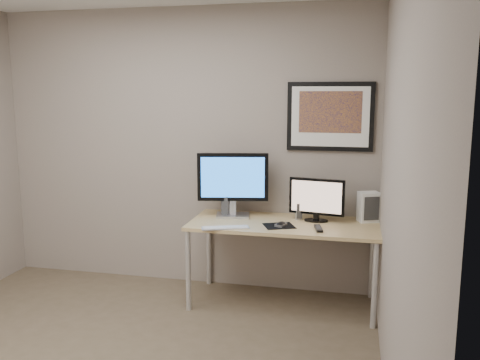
{
  "coord_description": "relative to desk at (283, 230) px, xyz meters",
  "views": [
    {
      "loc": [
        1.56,
        -2.84,
        1.83
      ],
      "look_at": [
        0.67,
        1.1,
        1.13
      ],
      "focal_mm": 38.0,
      "sensor_mm": 36.0,
      "label": 1
    }
  ],
  "objects": [
    {
      "name": "monitor_large",
      "position": [
        -0.47,
        0.12,
        0.38
      ],
      "size": [
        0.62,
        0.26,
        0.57
      ],
      "rotation": [
        0.0,
        0.0,
        0.2
      ],
      "color": "#BCBCC2",
      "rests_on": "desk"
    },
    {
      "name": "mouse",
      "position": [
        -0.01,
        -0.13,
        0.09
      ],
      "size": [
        0.09,
        0.12,
        0.04
      ],
      "primitive_type": "ellipsoid",
      "rotation": [
        0.0,
        0.0,
        -0.32
      ],
      "color": "black",
      "rests_on": "mousepad"
    },
    {
      "name": "desk",
      "position": [
        0.0,
        0.0,
        0.0
      ],
      "size": [
        1.6,
        0.7,
        0.73
      ],
      "color": "#A5814F",
      "rests_on": "floor"
    },
    {
      "name": "room",
      "position": [
        -1.0,
        -0.9,
        0.98
      ],
      "size": [
        3.6,
        3.6,
        3.6
      ],
      "color": "white",
      "rests_on": "ground"
    },
    {
      "name": "framed_art",
      "position": [
        0.35,
        0.33,
        0.96
      ],
      "size": [
        0.75,
        0.04,
        0.6
      ],
      "color": "black",
      "rests_on": "room"
    },
    {
      "name": "mousepad",
      "position": [
        -0.02,
        -0.12,
        0.07
      ],
      "size": [
        0.31,
        0.29,
        0.0
      ],
      "primitive_type": "cube",
      "rotation": [
        0.0,
        0.0,
        0.41
      ],
      "color": "black",
      "rests_on": "desk"
    },
    {
      "name": "speaker_left",
      "position": [
        -0.54,
        0.13,
        0.17
      ],
      "size": [
        0.08,
        0.08,
        0.2
      ],
      "primitive_type": "cylinder",
      "rotation": [
        0.0,
        0.0,
        -0.06
      ],
      "color": "#BCBCC2",
      "rests_on": "desk"
    },
    {
      "name": "remote",
      "position": [
        0.31,
        -0.16,
        0.08
      ],
      "size": [
        0.09,
        0.2,
        0.02
      ],
      "primitive_type": "cube",
      "rotation": [
        0.0,
        0.0,
        0.2
      ],
      "color": "black",
      "rests_on": "desk"
    },
    {
      "name": "fan_unit",
      "position": [
        0.71,
        0.2,
        0.2
      ],
      "size": [
        0.2,
        0.18,
        0.26
      ],
      "primitive_type": "cube",
      "rotation": [
        0.0,
        0.0,
        0.39
      ],
      "color": "white",
      "rests_on": "desk"
    },
    {
      "name": "monitor_tv",
      "position": [
        0.27,
        0.1,
        0.27
      ],
      "size": [
        0.48,
        0.14,
        0.38
      ],
      "rotation": [
        0.0,
        0.0,
        -0.17
      ],
      "color": "black",
      "rests_on": "desk"
    },
    {
      "name": "keyboard",
      "position": [
        -0.44,
        -0.29,
        0.07
      ],
      "size": [
        0.4,
        0.23,
        0.01
      ],
      "primitive_type": "cube",
      "rotation": [
        0.0,
        0.0,
        0.35
      ],
      "color": "silver",
      "rests_on": "desk"
    },
    {
      "name": "speaker_right",
      "position": [
        0.11,
        0.14,
        0.15
      ],
      "size": [
        0.08,
        0.08,
        0.16
      ],
      "primitive_type": "cylinder",
      "rotation": [
        0.0,
        0.0,
        0.33
      ],
      "color": "#BCBCC2",
      "rests_on": "desk"
    }
  ]
}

